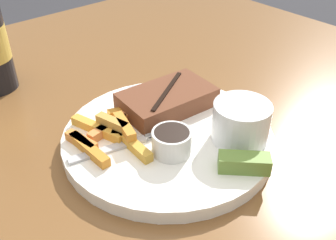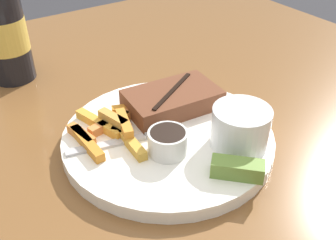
# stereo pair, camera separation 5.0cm
# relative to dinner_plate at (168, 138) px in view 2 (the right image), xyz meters

# --- Properties ---
(dining_table) EXTENTS (1.11, 1.11, 0.73)m
(dining_table) POSITION_rel_dinner_plate_xyz_m (0.00, 0.00, -0.09)
(dining_table) COLOR brown
(dining_table) RESTS_ON ground_plane
(dinner_plate) EXTENTS (0.28, 0.28, 0.02)m
(dinner_plate) POSITION_rel_dinner_plate_xyz_m (0.00, 0.00, 0.00)
(dinner_plate) COLOR white
(dinner_plate) RESTS_ON dining_table
(steak_portion) EXTENTS (0.14, 0.09, 0.03)m
(steak_portion) POSITION_rel_dinner_plate_xyz_m (0.04, 0.05, 0.02)
(steak_portion) COLOR brown
(steak_portion) RESTS_ON dinner_plate
(fries_pile) EXTENTS (0.12, 0.13, 0.02)m
(fries_pile) POSITION_rel_dinner_plate_xyz_m (-0.06, 0.04, 0.02)
(fries_pile) COLOR orange
(fries_pile) RESTS_ON dinner_plate
(coleslaw_cup) EXTENTS (0.07, 0.07, 0.05)m
(coleslaw_cup) POSITION_rel_dinner_plate_xyz_m (0.06, -0.07, 0.04)
(coleslaw_cup) COLOR white
(coleslaw_cup) RESTS_ON dinner_plate
(dipping_sauce_cup) EXTENTS (0.05, 0.05, 0.03)m
(dipping_sauce_cup) POSITION_rel_dinner_plate_xyz_m (-0.02, -0.03, 0.03)
(dipping_sauce_cup) COLOR silver
(dipping_sauce_cup) RESTS_ON dinner_plate
(pickle_spear) EXTENTS (0.06, 0.06, 0.02)m
(pickle_spear) POSITION_rel_dinner_plate_xyz_m (0.02, -0.11, 0.02)
(pickle_spear) COLOR olive
(pickle_spear) RESTS_ON dinner_plate
(fork_utensil) EXTENTS (0.13, 0.04, 0.00)m
(fork_utensil) POSITION_rel_dinner_plate_xyz_m (-0.07, 0.02, 0.01)
(fork_utensil) COLOR #B7B7BC
(fork_utensil) RESTS_ON dinner_plate
(knife_utensil) EXTENTS (0.08, 0.16, 0.01)m
(knife_utensil) POSITION_rel_dinner_plate_xyz_m (0.00, 0.03, 0.01)
(knife_utensil) COLOR #B7B7BC
(knife_utensil) RESTS_ON dinner_plate
(beer_bottle) EXTENTS (0.07, 0.07, 0.23)m
(beer_bottle) POSITION_rel_dinner_plate_xyz_m (-0.11, 0.30, 0.07)
(beer_bottle) COLOR black
(beer_bottle) RESTS_ON dining_table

